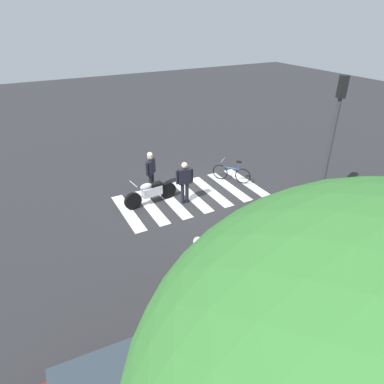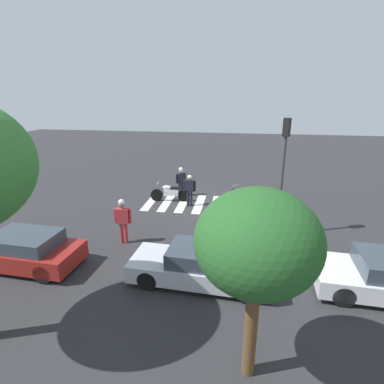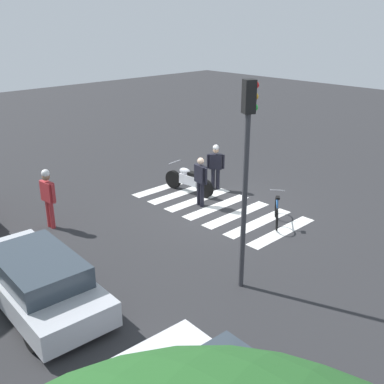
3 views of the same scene
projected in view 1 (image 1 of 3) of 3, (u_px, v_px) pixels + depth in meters
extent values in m
plane|color=#2B2B2D|center=(192.00, 196.00, 13.75)|extent=(60.00, 60.00, 0.00)
cylinder|color=black|center=(133.00, 201.00, 12.72)|extent=(0.69, 0.21, 0.68)
cylinder|color=black|center=(168.00, 190.00, 13.47)|extent=(0.69, 0.21, 0.68)
cube|color=silver|center=(152.00, 191.00, 13.03)|extent=(0.83, 0.36, 0.36)
ellipsoid|color=silver|center=(146.00, 186.00, 12.79)|extent=(0.50, 0.29, 0.24)
cube|color=black|center=(156.00, 184.00, 13.02)|extent=(0.46, 0.29, 0.12)
cylinder|color=#A5A5AD|center=(133.00, 184.00, 12.42)|extent=(0.10, 0.62, 0.04)
torus|color=black|center=(220.00, 172.00, 14.98)|extent=(0.46, 0.57, 0.69)
torus|color=black|center=(243.00, 176.00, 14.61)|extent=(0.46, 0.57, 0.69)
cylinder|color=#1E4C8C|center=(232.00, 168.00, 14.66)|extent=(0.53, 0.66, 0.04)
cylinder|color=#1E4C8C|center=(239.00, 166.00, 14.47)|extent=(0.04, 0.04, 0.34)
cube|color=black|center=(239.00, 162.00, 14.39)|extent=(0.20, 0.22, 0.06)
cylinder|color=#99999E|center=(223.00, 160.00, 14.66)|extent=(0.38, 0.31, 0.03)
cylinder|color=black|center=(153.00, 181.00, 14.07)|extent=(0.14, 0.14, 0.80)
cylinder|color=black|center=(151.00, 183.00, 13.92)|extent=(0.14, 0.14, 0.80)
cube|color=black|center=(151.00, 167.00, 13.67)|extent=(0.48, 0.45, 0.56)
sphere|color=tan|center=(150.00, 157.00, 13.47)|extent=(0.22, 0.22, 0.22)
cylinder|color=black|center=(154.00, 164.00, 13.90)|extent=(0.09, 0.09, 0.54)
cylinder|color=black|center=(147.00, 170.00, 13.44)|extent=(0.09, 0.09, 0.54)
sphere|color=white|center=(150.00, 155.00, 13.42)|extent=(0.23, 0.23, 0.23)
cylinder|color=black|center=(183.00, 193.00, 13.08)|extent=(0.14, 0.14, 0.84)
cylinder|color=black|center=(187.00, 193.00, 13.13)|extent=(0.14, 0.14, 0.84)
cube|color=black|center=(185.00, 176.00, 12.77)|extent=(0.52, 0.28, 0.60)
sphere|color=beige|center=(184.00, 165.00, 12.55)|extent=(0.23, 0.23, 0.23)
cylinder|color=black|center=(177.00, 177.00, 12.68)|extent=(0.09, 0.09, 0.57)
cylinder|color=black|center=(192.00, 175.00, 12.85)|extent=(0.09, 0.09, 0.57)
cylinder|color=#B22D33|center=(195.00, 284.00, 8.73)|extent=(0.14, 0.14, 0.87)
cylinder|color=#B22D33|center=(201.00, 281.00, 8.82)|extent=(0.14, 0.14, 0.87)
cube|color=#B22D33|center=(198.00, 260.00, 8.43)|extent=(0.52, 0.24, 0.62)
sphere|color=#8C664C|center=(198.00, 245.00, 8.20)|extent=(0.24, 0.24, 0.24)
cylinder|color=#B22D33|center=(188.00, 265.00, 8.28)|extent=(0.09, 0.09, 0.58)
cylinder|color=#B22D33|center=(208.00, 256.00, 8.57)|extent=(0.09, 0.09, 0.58)
sphere|color=white|center=(198.00, 242.00, 8.15)|extent=(0.25, 0.25, 0.25)
cube|color=silver|center=(246.00, 182.00, 14.87)|extent=(0.45, 2.87, 0.01)
cube|color=silver|center=(229.00, 186.00, 14.50)|extent=(0.45, 2.87, 0.01)
cube|color=silver|center=(211.00, 191.00, 14.13)|extent=(0.45, 2.87, 0.01)
cube|color=silver|center=(192.00, 196.00, 13.75)|extent=(0.45, 2.87, 0.01)
cube|color=silver|center=(172.00, 201.00, 13.38)|extent=(0.45, 2.87, 0.01)
cube|color=silver|center=(150.00, 207.00, 13.00)|extent=(0.45, 2.87, 0.01)
cube|color=silver|center=(128.00, 212.00, 12.63)|extent=(0.45, 2.87, 0.01)
cylinder|color=black|center=(331.00, 338.00, 7.44)|extent=(0.64, 0.25, 0.63)
cylinder|color=black|center=(287.00, 293.00, 8.61)|extent=(0.64, 0.25, 0.63)
cylinder|color=black|center=(372.00, 260.00, 9.75)|extent=(0.64, 0.25, 0.63)
cube|color=#B7BAC1|center=(355.00, 290.00, 8.53)|extent=(4.57, 1.93, 0.56)
cube|color=#333D47|center=(367.00, 271.00, 8.36)|extent=(2.50, 1.62, 0.48)
cube|color=#F2EDCC|center=(302.00, 335.00, 7.23)|extent=(0.09, 0.20, 0.12)
cube|color=#F2EDCC|center=(271.00, 301.00, 8.10)|extent=(0.09, 0.20, 0.12)
cylinder|color=black|center=(170.00, 354.00, 7.08)|extent=(0.65, 0.25, 0.64)
cylinder|color=#38383D|center=(328.00, 158.00, 11.88)|extent=(0.12, 0.12, 4.18)
cube|color=black|center=(343.00, 87.00, 10.72)|extent=(0.32, 0.32, 0.70)
sphere|color=red|center=(342.00, 78.00, 10.73)|extent=(0.16, 0.16, 0.16)
sphere|color=orange|center=(341.00, 86.00, 10.84)|extent=(0.16, 0.16, 0.16)
sphere|color=green|center=(339.00, 93.00, 10.95)|extent=(0.16, 0.16, 0.16)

